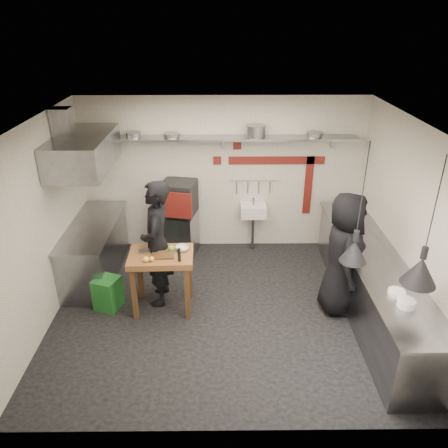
{
  "coord_description": "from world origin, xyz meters",
  "views": [
    {
      "loc": [
        -0.05,
        -5.33,
        4.03
      ],
      "look_at": [
        0.0,
        0.3,
        1.3
      ],
      "focal_mm": 35.0,
      "sensor_mm": 36.0,
      "label": 1
    }
  ],
  "objects_px": {
    "combi_oven": "(179,197)",
    "green_bin": "(108,293)",
    "oven_stand": "(178,233)",
    "chef_left": "(157,244)",
    "chef_right": "(343,254)",
    "prep_table": "(163,281)"
  },
  "relations": [
    {
      "from": "green_bin",
      "to": "chef_right",
      "type": "bearing_deg",
      "value": -0.79
    },
    {
      "from": "combi_oven",
      "to": "prep_table",
      "type": "relative_size",
      "value": 0.63
    },
    {
      "from": "combi_oven",
      "to": "chef_left",
      "type": "height_order",
      "value": "chef_left"
    },
    {
      "from": "combi_oven",
      "to": "chef_left",
      "type": "bearing_deg",
      "value": -85.29
    },
    {
      "from": "oven_stand",
      "to": "chef_left",
      "type": "bearing_deg",
      "value": -83.75
    },
    {
      "from": "combi_oven",
      "to": "green_bin",
      "type": "xyz_separation_m",
      "value": [
        -0.97,
        -1.7,
        -0.84
      ]
    },
    {
      "from": "oven_stand",
      "to": "chef_left",
      "type": "relative_size",
      "value": 0.41
    },
    {
      "from": "combi_oven",
      "to": "chef_right",
      "type": "bearing_deg",
      "value": -22.8
    },
    {
      "from": "combi_oven",
      "to": "prep_table",
      "type": "bearing_deg",
      "value": -81.86
    },
    {
      "from": "oven_stand",
      "to": "prep_table",
      "type": "xyz_separation_m",
      "value": [
        -0.08,
        -1.66,
        0.06
      ]
    },
    {
      "from": "oven_stand",
      "to": "prep_table",
      "type": "relative_size",
      "value": 0.87
    },
    {
      "from": "combi_oven",
      "to": "prep_table",
      "type": "xyz_separation_m",
      "value": [
        -0.13,
        -1.71,
        -0.63
      ]
    },
    {
      "from": "oven_stand",
      "to": "green_bin",
      "type": "relative_size",
      "value": 1.6
    },
    {
      "from": "green_bin",
      "to": "chef_right",
      "type": "relative_size",
      "value": 0.27
    },
    {
      "from": "chef_left",
      "to": "oven_stand",
      "type": "bearing_deg",
      "value": 173.87
    },
    {
      "from": "oven_stand",
      "to": "combi_oven",
      "type": "relative_size",
      "value": 1.38
    },
    {
      "from": "combi_oven",
      "to": "green_bin",
      "type": "bearing_deg",
      "value": -107.12
    },
    {
      "from": "combi_oven",
      "to": "green_bin",
      "type": "height_order",
      "value": "combi_oven"
    },
    {
      "from": "oven_stand",
      "to": "green_bin",
      "type": "xyz_separation_m",
      "value": [
        -0.92,
        -1.65,
        -0.15
      ]
    },
    {
      "from": "green_bin",
      "to": "chef_left",
      "type": "relative_size",
      "value": 0.26
    },
    {
      "from": "green_bin",
      "to": "chef_left",
      "type": "distance_m",
      "value": 1.07
    },
    {
      "from": "combi_oven",
      "to": "green_bin",
      "type": "relative_size",
      "value": 1.16
    }
  ]
}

